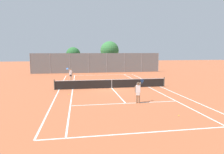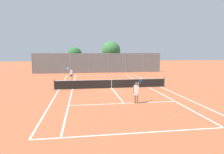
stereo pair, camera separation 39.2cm
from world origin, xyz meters
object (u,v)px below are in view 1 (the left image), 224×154
object	(u,v)px
loose_tennis_ball_3	(69,95)
loose_tennis_ball_1	(115,76)
tree_behind_right	(109,51)
tennis_net	(112,83)
loose_tennis_ball_5	(179,116)
loose_tennis_ball_0	(79,76)
tree_behind_left	(73,55)
loose_tennis_ball_4	(74,92)
player_near_side	(138,91)
player_far_left	(71,74)
loose_tennis_ball_2	(74,81)

from	to	relation	value
loose_tennis_ball_3	loose_tennis_ball_1	bearing A→B (deg)	62.18
loose_tennis_ball_3	tree_behind_right	distance (m)	23.40
tennis_net	loose_tennis_ball_5	distance (m)	10.17
loose_tennis_ball_0	tree_behind_left	size ratio (longest dim) A/B	0.01
loose_tennis_ball_1	loose_tennis_ball_4	bearing A→B (deg)	-117.75
player_near_side	tree_behind_right	world-z (taller)	tree_behind_right
loose_tennis_ball_4	loose_tennis_ball_5	world-z (taller)	same
player_far_left	loose_tennis_ball_2	world-z (taller)	player_far_left
player_near_side	tree_behind_left	bearing A→B (deg)	102.50
player_near_side	loose_tennis_ball_5	size ratio (longest dim) A/B	26.88
tree_behind_left	player_far_left	bearing A→B (deg)	-90.07
loose_tennis_ball_0	tree_behind_right	distance (m)	11.33
loose_tennis_ball_2	tree_behind_right	bearing A→B (deg)	64.20
player_far_left	loose_tennis_ball_0	world-z (taller)	player_far_left
tree_behind_right	player_near_side	bearing A→B (deg)	-93.92
player_near_side	loose_tennis_ball_1	world-z (taller)	player_near_side
tennis_net	loose_tennis_ball_2	xyz separation A→B (m)	(-4.07, 5.27, -0.48)
player_near_side	tree_behind_left	xyz separation A→B (m)	(-5.46, 24.63, 2.34)
tree_behind_right	loose_tennis_ball_0	bearing A→B (deg)	-125.00
player_far_left	loose_tennis_ball_2	distance (m)	1.37
loose_tennis_ball_1	player_near_side	bearing A→B (deg)	-94.07
player_near_side	tree_behind_right	bearing A→B (deg)	86.08
tennis_net	loose_tennis_ball_0	world-z (taller)	tennis_net
player_near_side	loose_tennis_ball_0	world-z (taller)	player_near_side
loose_tennis_ball_1	tree_behind_right	world-z (taller)	tree_behind_right
loose_tennis_ball_1	tree_behind_left	bearing A→B (deg)	127.83
loose_tennis_ball_5	player_far_left	bearing A→B (deg)	113.69
loose_tennis_ball_3	tree_behind_left	xyz separation A→B (m)	(-0.10, 20.84, 3.23)
loose_tennis_ball_3	tree_behind_right	size ratio (longest dim) A/B	0.01
loose_tennis_ball_0	player_far_left	bearing A→B (deg)	-104.46
player_far_left	tree_behind_right	bearing A→B (deg)	61.08
player_far_left	tree_behind_right	size ratio (longest dim) A/B	0.30
tennis_net	loose_tennis_ball_2	bearing A→B (deg)	127.66
tennis_net	tree_behind_right	world-z (taller)	tree_behind_right
tennis_net	tree_behind_left	size ratio (longest dim) A/B	2.56
loose_tennis_ball_3	player_near_side	bearing A→B (deg)	-35.33
loose_tennis_ball_2	tree_behind_left	distance (m)	13.32
player_near_side	tennis_net	bearing A→B (deg)	98.37
loose_tennis_ball_3	player_far_left	bearing A→B (deg)	90.75
tennis_net	player_far_left	xyz separation A→B (m)	(-4.52, 6.20, 0.42)
tennis_net	loose_tennis_ball_3	world-z (taller)	tennis_net
tree_behind_left	loose_tennis_ball_0	bearing A→B (deg)	-81.68
loose_tennis_ball_0	tennis_net	bearing A→B (deg)	-72.19
loose_tennis_ball_2	tree_behind_left	xyz separation A→B (m)	(-0.44, 12.91, 3.23)
loose_tennis_ball_0	loose_tennis_ball_2	size ratio (longest dim) A/B	1.00
player_near_side	loose_tennis_ball_1	distance (m)	16.19
loose_tennis_ball_0	loose_tennis_ball_1	distance (m)	5.57
loose_tennis_ball_3	loose_tennis_ball_0	bearing A→B (deg)	85.62
player_near_side	player_far_left	world-z (taller)	same
player_far_left	loose_tennis_ball_2	size ratio (longest dim) A/B	26.88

